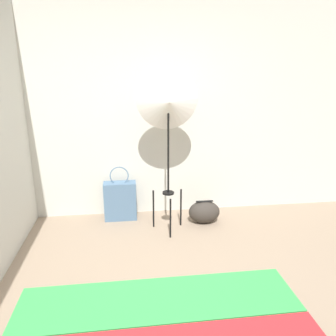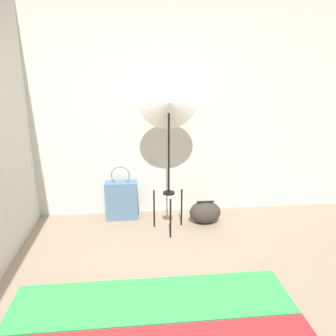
# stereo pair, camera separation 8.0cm
# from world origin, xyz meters

# --- Properties ---
(wall_back) EXTENTS (8.00, 0.05, 2.60)m
(wall_back) POSITION_xyz_m (0.00, 2.23, 1.30)
(wall_back) COLOR beige
(wall_back) RESTS_ON ground_plane
(photo_umbrella) EXTENTS (0.67, 0.33, 1.84)m
(photo_umbrella) POSITION_xyz_m (0.27, 1.66, 1.48)
(photo_umbrella) COLOR black
(photo_umbrella) RESTS_ON ground_plane
(tote_bag) EXTENTS (0.39, 0.17, 0.68)m
(tote_bag) POSITION_xyz_m (-0.28, 2.03, 0.25)
(tote_bag) COLOR slate
(tote_bag) RESTS_ON ground_plane
(duffel_bag) EXTENTS (0.38, 0.27, 0.28)m
(duffel_bag) POSITION_xyz_m (0.73, 1.80, 0.14)
(duffel_bag) COLOR #332D28
(duffel_bag) RESTS_ON ground_plane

